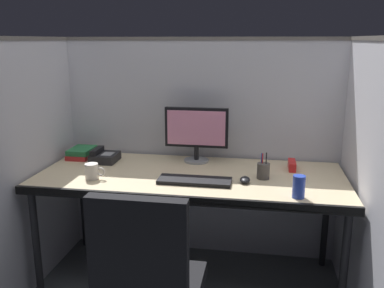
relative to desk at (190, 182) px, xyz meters
name	(u,v)px	position (x,y,z in m)	size (l,w,h in m)	color
cubicle_partition_rear	(201,148)	(0.00, 0.46, 0.10)	(2.21, 0.06, 1.57)	silver
cubicle_partition_left	(35,163)	(-0.99, -0.09, 0.10)	(0.06, 1.41, 1.57)	silver
cubicle_partition_right	(362,180)	(0.99, -0.09, 0.10)	(0.06, 1.41, 1.57)	silver
desk	(190,182)	(0.00, 0.00, 0.00)	(1.90, 0.80, 0.74)	beige
monitor_center	(196,131)	(-0.01, 0.29, 0.27)	(0.43, 0.17, 0.37)	gray
keyboard_main	(195,181)	(0.05, -0.14, 0.06)	(0.43, 0.15, 0.02)	black
computer_mouse	(245,180)	(0.34, -0.10, 0.07)	(0.06, 0.10, 0.04)	black
red_stapler	(292,165)	(0.63, 0.21, 0.08)	(0.04, 0.15, 0.06)	red
book_stack	(82,153)	(-0.83, 0.25, 0.08)	(0.15, 0.22, 0.07)	#B22626
coffee_mug	(92,171)	(-0.57, -0.18, 0.10)	(0.13, 0.08, 0.09)	silver
desk_phone	(104,157)	(-0.63, 0.18, 0.08)	(0.17, 0.19, 0.09)	black
pen_cup	(263,171)	(0.45, 0.00, 0.10)	(0.08, 0.08, 0.16)	#4C4742
soda_can	(299,187)	(0.63, -0.29, 0.11)	(0.07, 0.07, 0.12)	#263FB2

